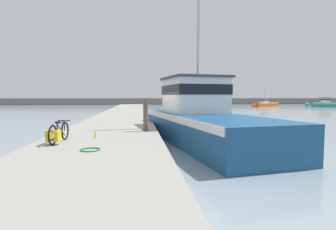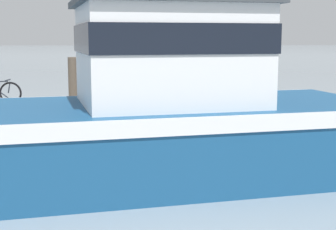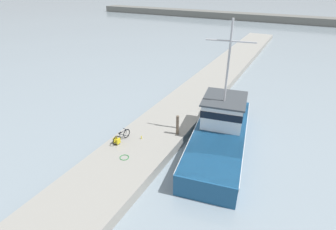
{
  "view_description": "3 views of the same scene",
  "coord_description": "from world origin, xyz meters",
  "px_view_note": "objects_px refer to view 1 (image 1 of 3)",
  "views": [
    {
      "loc": [
        -2.17,
        -13.83,
        2.3
      ],
      "look_at": [
        -1.04,
        -3.84,
        1.58
      ],
      "focal_mm": 28.0,
      "sensor_mm": 36.0,
      "label": 1
    },
    {
      "loc": [
        10.44,
        -0.74,
        2.67
      ],
      "look_at": [
        -0.12,
        0.18,
        1.06
      ],
      "focal_mm": 55.0,
      "sensor_mm": 36.0,
      "label": 2
    },
    {
      "loc": [
        5.11,
        -16.59,
        10.88
      ],
      "look_at": [
        -3.02,
        -1.19,
        1.65
      ],
      "focal_mm": 28.0,
      "sensor_mm": 36.0,
      "label": 3
    }
  ],
  "objects_px": {
    "boat_green_anchored": "(327,104)",
    "water_bottle_by_bike": "(95,135)",
    "mooring_post": "(146,115)",
    "fishing_boat_main": "(200,118)",
    "bicycle_touring": "(57,133)",
    "boat_white_moored": "(266,104)"
  },
  "relations": [
    {
      "from": "water_bottle_by_bike",
      "to": "fishing_boat_main",
      "type": "bearing_deg",
      "value": 32.44
    },
    {
      "from": "boat_white_moored",
      "to": "mooring_post",
      "type": "height_order",
      "value": "boat_white_moored"
    },
    {
      "from": "boat_white_moored",
      "to": "bicycle_touring",
      "type": "xyz_separation_m",
      "value": [
        -31.46,
        -47.6,
        0.38
      ]
    },
    {
      "from": "fishing_boat_main",
      "to": "boat_white_moored",
      "type": "distance_m",
      "value": 50.52
    },
    {
      "from": "water_bottle_by_bike",
      "to": "mooring_post",
      "type": "bearing_deg",
      "value": 42.02
    },
    {
      "from": "boat_green_anchored",
      "to": "water_bottle_by_bike",
      "type": "distance_m",
      "value": 59.62
    },
    {
      "from": "fishing_boat_main",
      "to": "bicycle_touring",
      "type": "bearing_deg",
      "value": -155.06
    },
    {
      "from": "fishing_boat_main",
      "to": "water_bottle_by_bike",
      "type": "bearing_deg",
      "value": -157.27
    },
    {
      "from": "fishing_boat_main",
      "to": "boat_green_anchored",
      "type": "xyz_separation_m",
      "value": [
        37.35,
        39.15,
        -0.46
      ]
    },
    {
      "from": "boat_green_anchored",
      "to": "fishing_boat_main",
      "type": "bearing_deg",
      "value": 156.33
    },
    {
      "from": "fishing_boat_main",
      "to": "boat_white_moored",
      "type": "xyz_separation_m",
      "value": [
        25.6,
        43.55,
        -0.53
      ]
    },
    {
      "from": "boat_white_moored",
      "to": "mooring_post",
      "type": "relative_size",
      "value": 5.19
    },
    {
      "from": "boat_green_anchored",
      "to": "boat_white_moored",
      "type": "distance_m",
      "value": 12.54
    },
    {
      "from": "boat_green_anchored",
      "to": "bicycle_touring",
      "type": "relative_size",
      "value": 4.61
    },
    {
      "from": "mooring_post",
      "to": "water_bottle_by_bike",
      "type": "xyz_separation_m",
      "value": [
        -1.96,
        -1.77,
        -0.63
      ]
    },
    {
      "from": "fishing_boat_main",
      "to": "mooring_post",
      "type": "height_order",
      "value": "fishing_boat_main"
    },
    {
      "from": "mooring_post",
      "to": "water_bottle_by_bike",
      "type": "bearing_deg",
      "value": -137.98
    },
    {
      "from": "fishing_boat_main",
      "to": "boat_green_anchored",
      "type": "relative_size",
      "value": 1.63
    },
    {
      "from": "fishing_boat_main",
      "to": "boat_white_moored",
      "type": "relative_size",
      "value": 1.68
    },
    {
      "from": "boat_green_anchored",
      "to": "mooring_post",
      "type": "height_order",
      "value": "mooring_post"
    },
    {
      "from": "bicycle_touring",
      "to": "mooring_post",
      "type": "xyz_separation_m",
      "value": [
        3.05,
        2.78,
        0.41
      ]
    },
    {
      "from": "bicycle_touring",
      "to": "mooring_post",
      "type": "height_order",
      "value": "mooring_post"
    }
  ]
}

